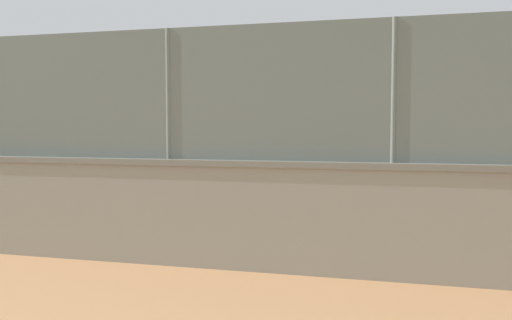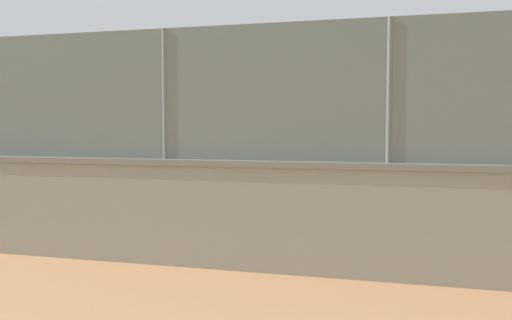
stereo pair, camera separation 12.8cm
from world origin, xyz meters
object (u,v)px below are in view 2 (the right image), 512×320
spare_ball_by_wall (208,242)px  courtside_bench (298,222)px  player_baseline_waiting (220,169)px  sports_ball (133,215)px  player_crossing_court (328,155)px

spare_ball_by_wall → courtside_bench: (-1.52, 0.13, 0.42)m
player_baseline_waiting → sports_ball: player_baseline_waiting is taller
player_baseline_waiting → player_crossing_court: bearing=-103.4°
player_baseline_waiting → spare_ball_by_wall: (-1.18, 3.83, -0.87)m
player_crossing_court → sports_ball: (2.83, 8.42, -0.86)m
spare_ball_by_wall → player_crossing_court: bearing=-92.1°
player_baseline_waiting → courtside_bench: player_baseline_waiting is taller
player_baseline_waiting → sports_ball: size_ratio=19.91×
player_baseline_waiting → player_crossing_court: size_ratio=1.01×
player_crossing_court → courtside_bench: player_crossing_court is taller
spare_ball_by_wall → courtside_bench: bearing=175.0°
sports_ball → spare_ball_by_wall: 3.15m
sports_ball → courtside_bench: 4.51m
player_crossing_court → player_baseline_waiting: bearing=76.6°
spare_ball_by_wall → sports_ball: bearing=-38.6°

